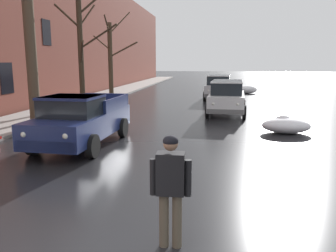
# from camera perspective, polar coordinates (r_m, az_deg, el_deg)

# --- Properties ---
(left_sidewalk_slab) EXTENTS (2.91, 80.00, 0.13)m
(left_sidewalk_slab) POSITION_cam_1_polar(r_m,az_deg,el_deg) (23.70, -14.72, 3.60)
(left_sidewalk_slab) COLOR gray
(left_sidewalk_slab) RESTS_ON ground
(brick_townhouse_facade) EXTENTS (0.63, 80.00, 10.51)m
(brick_townhouse_facade) POSITION_cam_1_polar(r_m,az_deg,el_deg) (24.47, -19.72, 15.73)
(brick_townhouse_facade) COLOR brown
(brick_townhouse_facade) RESTS_ON ground
(snow_bank_along_left_kerb) EXTENTS (1.71, 0.94, 0.69)m
(snow_bank_along_left_kerb) POSITION_cam_1_polar(r_m,az_deg,el_deg) (31.81, 12.96, 5.88)
(snow_bank_along_left_kerb) COLOR white
(snow_bank_along_left_kerb) RESTS_ON ground
(snow_bank_near_corner_right) EXTENTS (1.90, 1.18, 0.69)m
(snow_bank_near_corner_right) POSITION_cam_1_polar(r_m,az_deg,el_deg) (14.57, 18.89, 0.12)
(snow_bank_near_corner_right) COLOR white
(snow_bank_near_corner_right) RESTS_ON ground
(bare_tree_second_along_sidewalk) EXTENTS (3.01, 1.46, 7.17)m
(bare_tree_second_along_sidewalk) POSITION_cam_1_polar(r_m,az_deg,el_deg) (15.28, -21.88, 13.36)
(bare_tree_second_along_sidewalk) COLOR #4C3D2D
(bare_tree_second_along_sidewalk) RESTS_ON ground
(bare_tree_mid_block) EXTENTS (3.69, 2.92, 7.05)m
(bare_tree_mid_block) POSITION_cam_1_polar(r_m,az_deg,el_deg) (19.91, -14.07, 12.12)
(bare_tree_mid_block) COLOR #382B1E
(bare_tree_mid_block) RESTS_ON ground
(bare_tree_far_down_block) EXTENTS (3.34, 3.03, 6.39)m
(bare_tree_far_down_block) POSITION_cam_1_polar(r_m,az_deg,el_deg) (25.05, -9.42, 10.78)
(bare_tree_far_down_block) COLOR #423323
(bare_tree_far_down_block) RESTS_ON ground
(pickup_truck_darkblue_approaching_near_lane) EXTENTS (2.29, 5.07, 1.76)m
(pickup_truck_darkblue_approaching_near_lane) POSITION_cam_1_polar(r_m,az_deg,el_deg) (11.94, -14.27, 0.93)
(pickup_truck_darkblue_approaching_near_lane) COLOR navy
(pickup_truck_darkblue_approaching_near_lane) RESTS_ON ground
(suv_white_parked_kerbside_close) EXTENTS (2.23, 4.57, 1.82)m
(suv_white_parked_kerbside_close) POSITION_cam_1_polar(r_m,az_deg,el_deg) (18.84, 9.76, 4.89)
(suv_white_parked_kerbside_close) COLOR silver
(suv_white_parked_kerbside_close) RESTS_ON ground
(suv_silver_parked_kerbside_mid) EXTENTS (2.25, 4.86, 1.82)m
(suv_silver_parked_kerbside_mid) POSITION_cam_1_polar(r_m,az_deg,el_deg) (26.74, 8.41, 6.59)
(suv_silver_parked_kerbside_mid) COLOR #B7B7BC
(suv_silver_parked_kerbside_mid) RESTS_ON ground
(sedan_black_parked_far_down_block) EXTENTS (2.03, 4.38, 1.42)m
(sedan_black_parked_far_down_block) POSITION_cam_1_polar(r_m,az_deg,el_deg) (34.21, 8.68, 7.05)
(sedan_black_parked_far_down_block) COLOR black
(sedan_black_parked_far_down_block) RESTS_ON ground
(pedestrian_with_coffee) EXTENTS (0.63, 0.36, 1.76)m
(pedestrian_with_coffee) POSITION_cam_1_polar(r_m,az_deg,el_deg) (5.23, 0.44, -9.38)
(pedestrian_with_coffee) COLOR brown
(pedestrian_with_coffee) RESTS_ON ground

